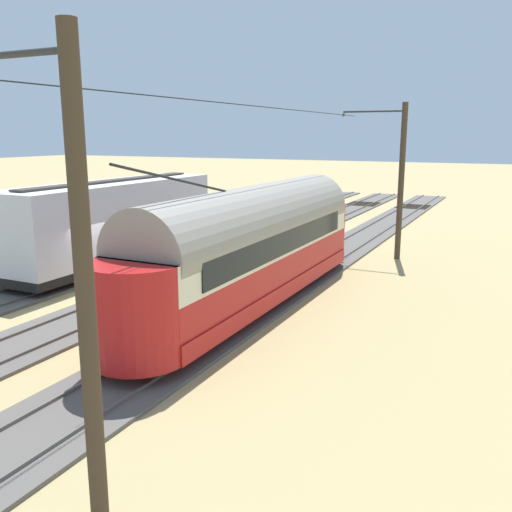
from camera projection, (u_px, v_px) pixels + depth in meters
ground_plane at (108, 287)px, 22.64m from camera, size 220.00×220.00×0.00m
track_streetcar_siding at (253, 304)px, 20.15m from camera, size 2.80×80.00×0.18m
track_adjacent_siding at (156, 290)px, 21.99m from camera, size 2.80×80.00×0.18m
track_third_siding at (74, 278)px, 23.82m from camera, size 2.80×80.00×0.18m
track_outer_siding at (3, 267)px, 25.66m from camera, size 2.80×80.00×0.18m
vintage_streetcar at (253, 244)px, 19.70m from camera, size 2.65×15.72×5.25m
boxcar_adjacent at (114, 220)px, 25.83m from camera, size 2.96×12.04×3.85m
catenary_pole_foreground at (399, 179)px, 26.95m from camera, size 3.22×0.28×7.54m
catenary_pole_mid_near at (80, 284)px, 7.99m from camera, size 3.22×0.28×7.54m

